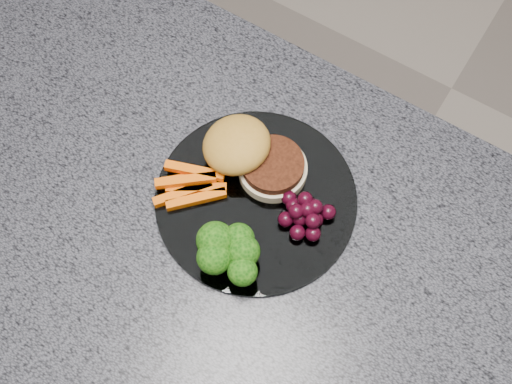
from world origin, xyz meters
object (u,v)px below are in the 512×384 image
Objects in this scene: grape_bunch at (305,214)px; burger at (249,155)px; plate at (256,199)px; island_cabinet at (275,352)px.

burger is at bearing 162.79° from grape_bunch.
grape_bunch is at bearing 7.57° from plate.
grape_bunch reaches higher than plate.
burger is (-0.03, 0.04, 0.02)m from plate.
burger is 2.13× the size of grape_bunch.
island_cabinet is 4.62× the size of plate.
grape_bunch is (0.07, 0.01, 0.02)m from plate.
island_cabinet is 0.50m from grape_bunch.
island_cabinet is at bearing -78.33° from grape_bunch.
island_cabinet is at bearing -49.83° from burger.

